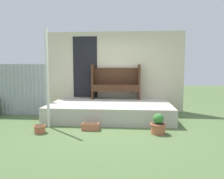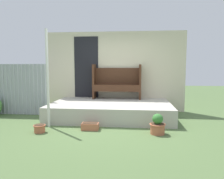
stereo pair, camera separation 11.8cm
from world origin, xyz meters
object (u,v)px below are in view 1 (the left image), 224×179
flower_pot_middle (158,125)px  support_post (47,79)px  bench (116,81)px  planter_box_rect (91,126)px  flower_pot_left (40,128)px

flower_pot_middle → support_post: bearing=172.9°
bench → planter_box_rect: bench is taller
bench → flower_pot_left: bench is taller
support_post → flower_pot_left: bearing=-92.7°
support_post → bench: bearing=51.6°
support_post → bench: (1.52, 1.92, -0.18)m
planter_box_rect → bench: bearing=77.6°
bench → planter_box_rect: (-0.46, -2.08, -0.91)m
support_post → flower_pot_left: support_post is taller
bench → flower_pot_middle: size_ratio=3.42×
support_post → flower_pot_left: 1.18m
support_post → flower_pot_middle: (2.59, -0.32, -0.98)m
flower_pot_middle → planter_box_rect: flower_pot_middle is taller
support_post → planter_box_rect: 1.54m
bench → flower_pot_middle: bench is taller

